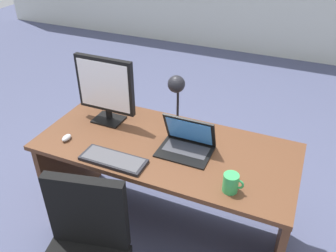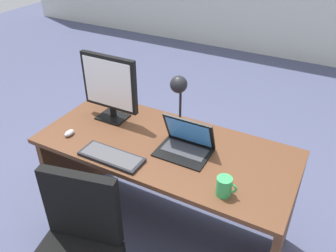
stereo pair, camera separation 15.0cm
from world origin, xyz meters
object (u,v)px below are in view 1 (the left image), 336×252
object	(u,v)px
mouse	(67,138)
coffee_mug	(231,183)
desk_lamp	(177,91)
desk	(169,169)
keyboard	(113,160)
laptop	(188,140)
monitor	(105,87)

from	to	relation	value
mouse	coffee_mug	world-z (taller)	coffee_mug
mouse	desk_lamp	xyz separation A→B (m)	(0.58, 0.42, 0.25)
mouse	desk	bearing A→B (deg)	22.78
coffee_mug	keyboard	bearing A→B (deg)	-177.56
laptop	mouse	xyz separation A→B (m)	(-0.73, -0.22, -0.05)
desk	desk_lamp	bearing A→B (deg)	96.87
desk	coffee_mug	world-z (taller)	coffee_mug
monitor	keyboard	bearing A→B (deg)	-55.06
laptop	desk_lamp	distance (m)	0.32
desk_lamp	keyboard	bearing A→B (deg)	-112.03
desk_lamp	coffee_mug	world-z (taller)	desk_lamp
monitor	coffee_mug	xyz separation A→B (m)	(0.95, -0.35, -0.20)
monitor	laptop	xyz separation A→B (m)	(0.62, -0.09, -0.19)
coffee_mug	desk_lamp	bearing A→B (deg)	137.26
desk	monitor	world-z (taller)	monitor
keyboard	monitor	bearing A→B (deg)	124.94
desk	mouse	xyz separation A→B (m)	(-0.60, -0.25, 0.25)
monitor	coffee_mug	bearing A→B (deg)	-20.07
mouse	desk_lamp	world-z (taller)	desk_lamp
monitor	keyboard	world-z (taller)	monitor
desk	keyboard	size ratio (longest dim) A/B	4.10
desk_lamp	laptop	bearing A→B (deg)	-51.83
keyboard	mouse	distance (m)	0.39
laptop	mouse	bearing A→B (deg)	-163.35
laptop	coffee_mug	size ratio (longest dim) A/B	2.88
desk	desk_lamp	world-z (taller)	desk_lamp
laptop	mouse	size ratio (longest dim) A/B	4.12
monitor	mouse	bearing A→B (deg)	-110.99
desk	desk_lamp	xyz separation A→B (m)	(-0.02, 0.17, 0.51)
mouse	desk_lamp	distance (m)	0.76
monitor	laptop	world-z (taller)	monitor
keyboard	laptop	bearing A→B (deg)	39.23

